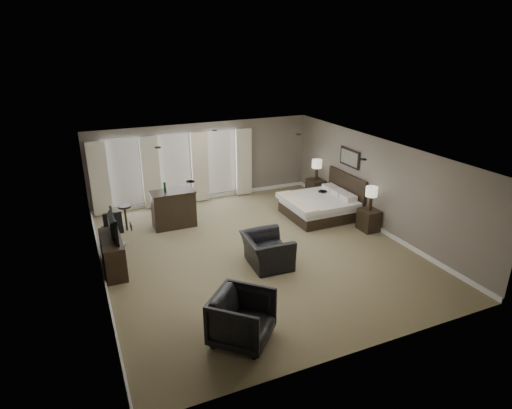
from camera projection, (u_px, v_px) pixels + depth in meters
name	position (u px, v px, depth m)	size (l,w,h in m)	color
room	(255.00, 203.00, 10.60)	(7.60, 8.60, 2.64)	#726748
window_bay	(176.00, 169.00, 13.77)	(5.25, 0.20, 2.30)	silver
bed	(316.00, 198.00, 12.94)	(1.98, 1.89, 1.26)	silver
nightstand_near	(369.00, 220.00, 12.15)	(0.46, 0.57, 0.62)	black
nightstand_far	(316.00, 189.00, 14.62)	(0.49, 0.60, 0.66)	black
lamp_near	(371.00, 199.00, 11.91)	(0.33, 0.33, 0.68)	beige
lamp_far	(317.00, 170.00, 14.37)	(0.34, 0.34, 0.70)	beige
wall_art	(349.00, 158.00, 12.95)	(0.04, 0.96, 0.56)	slate
dresser	(113.00, 254.00, 9.98)	(0.46, 1.42, 0.82)	black
tv	(110.00, 236.00, 9.81)	(1.05, 0.61, 0.14)	black
armchair_near	(267.00, 246.00, 10.17)	(1.18, 0.77, 1.03)	black
armchair_far	(242.00, 316.00, 7.58)	(1.00, 0.94, 1.03)	black
bar_counter	(174.00, 209.00, 12.31)	(1.25, 0.65, 1.09)	black
bar_stool_left	(126.00, 218.00, 12.11)	(0.36, 0.36, 0.76)	black
bar_stool_right	(187.00, 196.00, 13.80)	(0.36, 0.36, 0.76)	black
desk_chair	(113.00, 229.00, 11.06)	(0.54, 0.54, 1.06)	black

